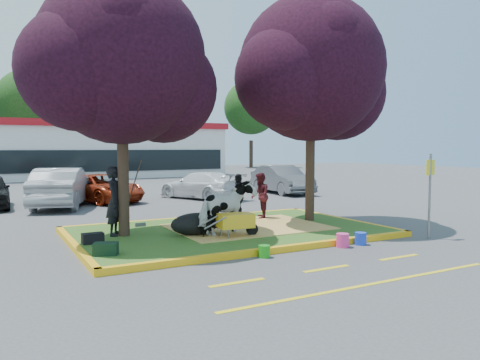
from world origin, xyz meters
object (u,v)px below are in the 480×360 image
car_silver (61,187)px  cow (227,208)px  sign_post (430,187)px  bucket_green (264,251)px  wheelbarrow (236,221)px  bucket_blue (361,239)px  bucket_pink (343,240)px  calf (195,224)px  handler (115,201)px

car_silver → cow: bearing=125.0°
sign_post → car_silver: sign_post is taller
bucket_green → car_silver: (-2.62, 11.23, 0.66)m
wheelbarrow → bucket_blue: wheelbarrow is taller
bucket_pink → car_silver: car_silver is taller
wheelbarrow → bucket_pink: (2.02, -1.66, -0.39)m
sign_post → calf: bearing=150.2°
calf → wheelbarrow: (0.77, -0.77, 0.12)m
handler → bucket_green: bearing=-115.4°
bucket_pink → bucket_green: bearing=180.0°
cow → calf: cow is taller
car_silver → sign_post: bearing=141.2°
handler → bucket_blue: 6.22m
cow → calf: size_ratio=1.25×
cow → calf: bearing=43.9°
bucket_green → car_silver: size_ratio=0.06×
calf → bucket_pink: (2.79, -2.43, -0.27)m
calf → car_silver: 9.05m
car_silver → bucket_green: bearing=121.3°
handler → car_silver: bearing=30.5°
calf → wheelbarrow: 1.09m
bucket_blue → car_silver: 12.48m
cow → handler: 2.85m
calf → car_silver: (-2.04, 8.81, 0.36)m
bucket_green → handler: bearing=125.7°
calf → handler: handler is taller
wheelbarrow → sign_post: sign_post is taller
wheelbarrow → bucket_pink: wheelbarrow is taller
sign_post → bucket_green: (-4.89, 0.27, -1.22)m
sign_post → cow: bearing=150.1°
cow → car_silver: size_ratio=0.34×
cow → wheelbarrow: 0.51m
wheelbarrow → bucket_blue: bearing=-25.9°
bucket_pink → sign_post: bearing=-5.8°
cow → bucket_blue: 3.42m
handler → cow: bearing=-87.4°
handler → bucket_pink: (4.60, -3.34, -0.87)m
bucket_blue → bucket_pink: bearing=180.0°
bucket_green → bucket_pink: bearing=0.0°
bucket_green → bucket_pink: 2.20m
bucket_green → calf: bearing=103.6°
calf → bucket_green: bearing=-59.8°
handler → bucket_blue: (5.18, -3.34, -0.88)m
calf → bucket_green: calf is taller
bucket_pink → bucket_blue: size_ratio=1.08×
sign_post → bucket_green: size_ratio=8.31×
calf → bucket_pink: size_ratio=3.97×
bucket_blue → wheelbarrow: bearing=147.3°
calf → handler: bearing=170.0°
wheelbarrow → bucket_green: bearing=-89.7°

